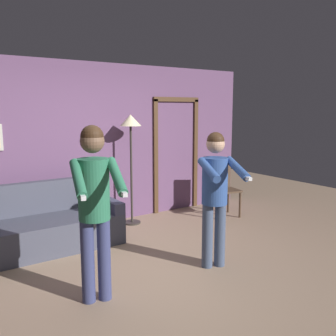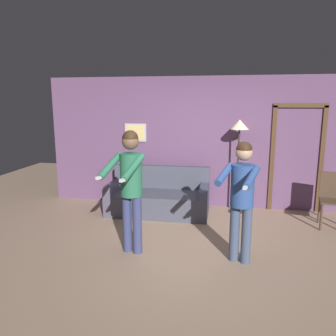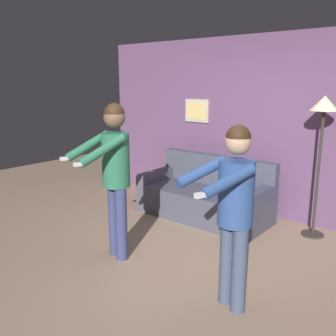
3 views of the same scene
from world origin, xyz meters
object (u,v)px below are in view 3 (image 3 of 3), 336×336
Objects in this scene: couch at (205,198)px; person_standing_left at (114,167)px; torchiere_lamp at (323,120)px; person_standing_right at (234,203)px.

person_standing_left reaches higher than couch.
torchiere_lamp reaches higher than person_standing_left.
person_standing_left is 1.07× the size of person_standing_right.
person_standing_left is (-0.04, -1.72, 0.78)m from couch.
torchiere_lamp is 1.10× the size of person_standing_right.
person_standing_right is at bearing -50.49° from couch.
person_standing_right is at bearing -1.35° from person_standing_left.
person_standing_left is at bearing 178.65° from person_standing_right.
torchiere_lamp is (1.47, 0.31, 1.22)m from couch.
torchiere_lamp is 1.03× the size of person_standing_left.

